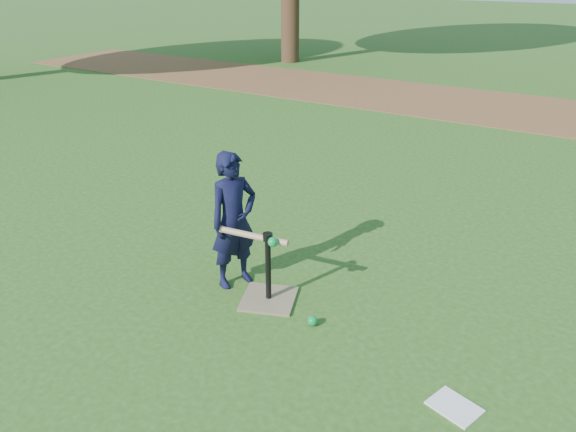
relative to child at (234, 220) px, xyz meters
The scene contains 7 objects.
ground 0.67m from the child, 70.63° to the left, with size 80.00×80.00×0.00m, color #285116.
dirt_strip 7.82m from the child, 89.23° to the left, with size 24.00×3.00×0.01m, color brown.
child is the anchor object (origin of this frame).
wiffle_ball_ground 1.07m from the child, 12.90° to the right, with size 0.08×0.08×0.08m, color #0C8939.
clipboard 2.22m from the child, 13.15° to the right, with size 0.30×0.23×0.01m, color white.
batting_tee 0.63m from the child, 12.42° to the right, with size 0.56×0.56×0.61m.
swing_action 0.32m from the child, 22.05° to the right, with size 0.63×0.14×0.08m.
Camera 1 is at (2.54, -3.64, 2.56)m, focal length 35.00 mm.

